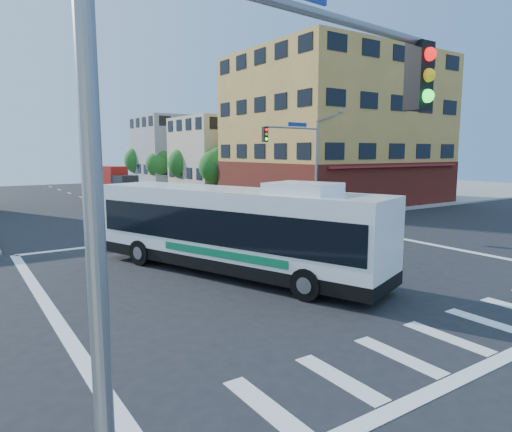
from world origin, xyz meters
TOP-DOWN VIEW (x-y plane):
  - ground at (0.00, 0.00)m, footprint 120.00×120.00m
  - sidewalk_ne at (35.00, 35.00)m, footprint 50.00×50.00m
  - corner_building_ne at (19.99, 18.48)m, footprint 18.10×15.44m
  - building_east_near at (16.98, 33.98)m, footprint 12.06×10.06m
  - building_east_far at (16.98, 47.98)m, footprint 12.06×10.06m
  - signal_mast_ne at (9.08, 10.62)m, footprint 7.91×1.13m
  - signal_mast_sw at (-9.08, -10.64)m, footprint 7.91×1.01m
  - street_tree_a at (11.90, 27.92)m, footprint 3.60×3.60m
  - street_tree_b at (11.90, 35.92)m, footprint 3.80×3.80m
  - street_tree_c at (11.90, 43.92)m, footprint 3.40×3.40m
  - street_tree_d at (11.90, 51.92)m, footprint 4.00×4.00m
  - transit_bus at (-2.41, 0.83)m, footprint 7.16×13.21m
  - box_truck at (3.26, 36.84)m, footprint 4.21×7.69m
  - parked_car at (10.58, 26.10)m, footprint 1.83×4.24m

SIDE VIEW (x-z plane):
  - ground at x=0.00m, z-range 0.00..0.00m
  - sidewalk_ne at x=35.00m, z-range 0.00..0.15m
  - parked_car at x=10.58m, z-range 0.00..1.42m
  - box_truck at x=3.26m, z-range -0.05..3.28m
  - transit_bus at x=-2.41m, z-range -0.04..3.82m
  - street_tree_c at x=11.90m, z-range 0.82..6.11m
  - street_tree_a at x=11.90m, z-range 0.83..6.35m
  - street_tree_b at x=11.90m, z-range 0.85..6.65m
  - street_tree_d at x=11.90m, z-range 0.87..6.90m
  - building_east_near at x=16.98m, z-range 0.01..9.01m
  - signal_mast_ne at x=9.08m, z-range 0.95..9.02m
  - signal_mast_sw at x=-9.08m, z-range 0.95..9.02m
  - building_east_far at x=16.98m, z-range 0.01..10.01m
  - corner_building_ne at x=19.99m, z-range -1.11..12.89m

